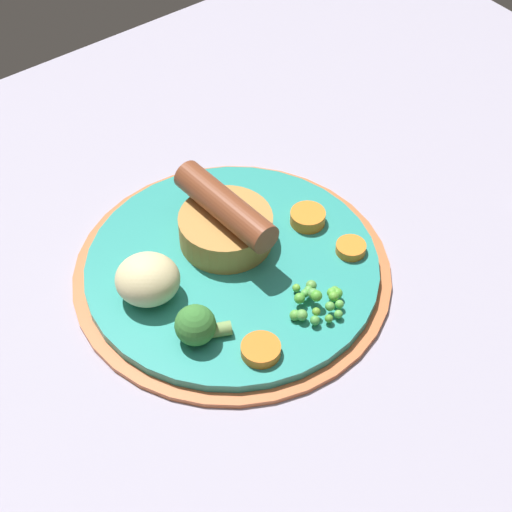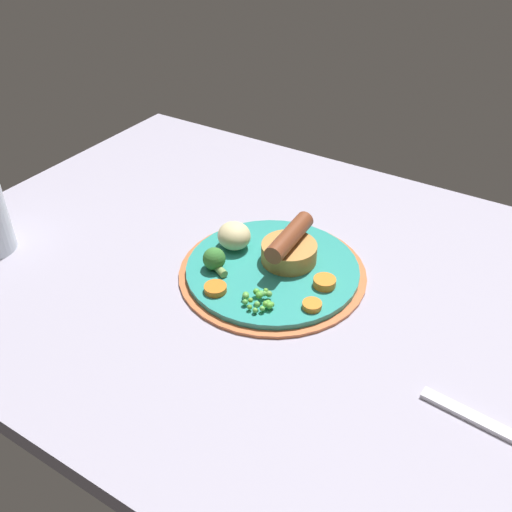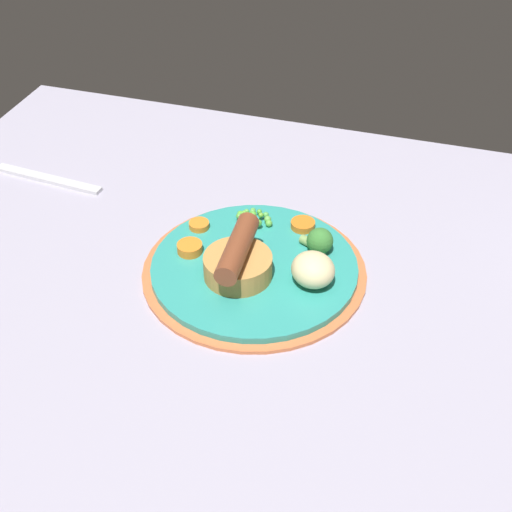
{
  "view_description": "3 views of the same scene",
  "coord_description": "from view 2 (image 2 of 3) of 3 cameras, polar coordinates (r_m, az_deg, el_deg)",
  "views": [
    {
      "loc": [
        28.27,
        42.13,
        60.32
      ],
      "look_at": [
        -2.11,
        2.1,
        6.5
      ],
      "focal_mm": 60.0,
      "sensor_mm": 36.0,
      "label": 1
    },
    {
      "loc": [
        -35.35,
        59.61,
        56.23
      ],
      "look_at": [
        0.85,
        1.73,
        6.69
      ],
      "focal_mm": 40.0,
      "sensor_mm": 36.0,
      "label": 2
    },
    {
      "loc": [
        19.44,
        -66.04,
        61.76
      ],
      "look_at": [
        -0.84,
        0.09,
        5.72
      ],
      "focal_mm": 50.0,
      "sensor_mm": 36.0,
      "label": 3
    }
  ],
  "objects": [
    {
      "name": "pea_pile",
      "position": [
        0.79,
        0.31,
        -4.31
      ],
      "size": [
        5.15,
        5.11,
        1.93
      ],
      "color": "#66B03A",
      "rests_on": "dinner_plate"
    },
    {
      "name": "carrot_slice_0",
      "position": [
        0.82,
        6.73,
        -2.79
      ],
      "size": [
        3.92,
        3.92,
        1.23
      ],
      "primitive_type": "cylinder",
      "rotation": [
        0.0,
        0.0,
        2.92
      ],
      "color": "orange",
      "rests_on": "dinner_plate"
    },
    {
      "name": "fork",
      "position": [
        0.72,
        23.08,
        -15.7
      ],
      "size": [
        18.07,
        3.17,
        0.6
      ],
      "primitive_type": "cube",
      "rotation": [
        0.0,
        0.0,
        -0.09
      ],
      "color": "silver",
      "rests_on": "dining_table"
    },
    {
      "name": "sausage_pudding",
      "position": [
        0.86,
        3.34,
        0.82
      ],
      "size": [
        8.48,
        11.3,
        5.73
      ],
      "rotation": [
        0.0,
        0.0,
        1.63
      ],
      "color": "#BC8442",
      "rests_on": "dinner_plate"
    },
    {
      "name": "carrot_slice_3",
      "position": [
        0.81,
        -4.09,
        -3.26
      ],
      "size": [
        3.84,
        3.84,
        0.94
      ],
      "primitive_type": "cylinder",
      "rotation": [
        0.0,
        0.0,
        1.37
      ],
      "color": "orange",
      "rests_on": "dinner_plate"
    },
    {
      "name": "dining_table",
      "position": [
        0.88,
        1.06,
        -2.34
      ],
      "size": [
        110.0,
        80.0,
        3.0
      ],
      "primitive_type": "cube",
      "color": "#9E99AD",
      "rests_on": "ground"
    },
    {
      "name": "dinner_plate",
      "position": [
        0.86,
        1.5,
        -1.65
      ],
      "size": [
        28.49,
        28.49,
        1.4
      ],
      "color": "#CC6B3D",
      "rests_on": "dining_table"
    },
    {
      "name": "carrot_slice_1",
      "position": [
        0.79,
        5.62,
        -4.91
      ],
      "size": [
        3.59,
        3.59,
        0.87
      ],
      "primitive_type": "cylinder",
      "rotation": [
        0.0,
        0.0,
        5.13
      ],
      "color": "orange",
      "rests_on": "dinner_plate"
    },
    {
      "name": "potato_chunk_1",
      "position": [
        0.89,
        -2.2,
        2.04
      ],
      "size": [
        7.51,
        7.44,
        4.16
      ],
      "primitive_type": "ellipsoid",
      "rotation": [
        0.0,
        0.0,
        4.07
      ],
      "color": "beige",
      "rests_on": "dinner_plate"
    },
    {
      "name": "broccoli_floret_near",
      "position": [
        0.85,
        -4.16,
        -0.35
      ],
      "size": [
        4.62,
        3.49,
        3.43
      ],
      "rotation": [
        0.0,
        0.0,
        5.85
      ],
      "color": "#387A33",
      "rests_on": "dinner_plate"
    }
  ]
}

